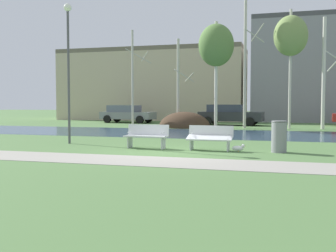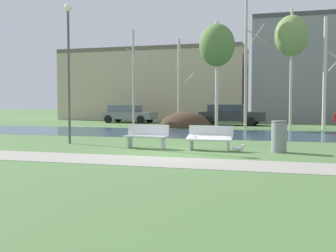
{
  "view_description": "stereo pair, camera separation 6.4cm",
  "coord_description": "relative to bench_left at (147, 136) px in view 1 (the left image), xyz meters",
  "views": [
    {
      "loc": [
        3.73,
        -13.13,
        1.68
      ],
      "look_at": [
        -0.47,
        1.39,
        0.81
      ],
      "focal_mm": 43.59,
      "sensor_mm": 36.0,
      "label": 1
    },
    {
      "loc": [
        3.79,
        -13.11,
        1.68
      ],
      "look_at": [
        -0.47,
        1.39,
        0.81
      ],
      "focal_mm": 43.59,
      "sensor_mm": 36.0,
      "label": 2
    }
  ],
  "objects": [
    {
      "name": "birch_center_right",
      "position": [
        5.13,
        13.23,
        5.43
      ],
      "size": [
        2.14,
        2.14,
        7.61
      ],
      "color": "beige",
      "rests_on": "ground"
    },
    {
      "name": "birch_left",
      "position": [
        -2.25,
        13.27,
        2.59
      ],
      "size": [
        1.28,
        2.34,
        6.07
      ],
      "color": "#BCB7A8",
      "rests_on": "ground"
    },
    {
      "name": "birch_right",
      "position": [
        7.21,
        13.43,
        3.1
      ],
      "size": [
        1.3,
        2.25,
        7.05
      ],
      "color": "beige",
      "rests_on": "ground"
    },
    {
      "name": "birch_far_left",
      "position": [
        -5.26,
        12.33,
        2.96
      ],
      "size": [
        1.49,
        2.61,
        6.66
      ],
      "color": "#BCB7A8",
      "rests_on": "ground"
    },
    {
      "name": "building_beige_block",
      "position": [
        -7.76,
        24.16,
        2.95
      ],
      "size": [
        17.87,
        6.02,
        6.85
      ],
      "color": "#BCAD8E",
      "rests_on": "ground"
    },
    {
      "name": "birch_center",
      "position": [
        2.32,
        13.1,
        3.91
      ],
      "size": [
        1.35,
        2.43,
        8.59
      ],
      "color": "#BCB7A8",
      "rests_on": "ground"
    },
    {
      "name": "birch_center_left",
      "position": [
        0.51,
        12.3,
        4.88
      ],
      "size": [
        2.29,
        2.29,
        6.92
      ],
      "color": "beige",
      "rests_on": "ground"
    },
    {
      "name": "river_band",
      "position": [
        1.18,
        7.61,
        -0.47
      ],
      "size": [
        80.0,
        6.76,
        0.01
      ],
      "primitive_type": "cube",
      "color": "#2D475B",
      "rests_on": "ground"
    },
    {
      "name": "seagull",
      "position": [
        3.37,
        -0.16,
        -0.34
      ],
      "size": [
        0.48,
        0.18,
        0.27
      ],
      "color": "white",
      "rests_on": "ground"
    },
    {
      "name": "streetlamp",
      "position": [
        -3.64,
        0.8,
        3.29
      ],
      "size": [
        0.32,
        0.32,
        5.69
      ],
      "color": "#4C4C51",
      "rests_on": "ground"
    },
    {
      "name": "bench_left",
      "position": [
        0.0,
        0.0,
        0.0
      ],
      "size": [
        1.61,
        0.6,
        0.87
      ],
      "color": "silver",
      "rests_on": "ground"
    },
    {
      "name": "parked_sedan_second_dark",
      "position": [
        0.88,
        16.4,
        0.34
      ],
      "size": [
        4.82,
        2.32,
        1.54
      ],
      "color": "#282B30",
      "rests_on": "ground"
    },
    {
      "name": "bench_right",
      "position": [
        2.36,
        0.0,
        0.0
      ],
      "size": [
        1.61,
        0.6,
        0.87
      ],
      "color": "silver",
      "rests_on": "ground"
    },
    {
      "name": "trash_bin",
      "position": [
        4.7,
        0.09,
        0.08
      ],
      "size": [
        0.53,
        0.53,
        1.07
      ],
      "color": "gray",
      "rests_on": "ground"
    },
    {
      "name": "soil_mound",
      "position": [
        -1.68,
        12.67,
        -0.47
      ],
      "size": [
        3.52,
        2.82,
        2.14
      ],
      "primitive_type": "ellipsoid",
      "color": "#423021",
      "rests_on": "ground"
    },
    {
      "name": "ground_plane",
      "position": [
        1.18,
        8.99,
        -0.47
      ],
      "size": [
        120.0,
        120.0,
        0.0
      ],
      "primitive_type": "plane",
      "color": "#4C703D"
    },
    {
      "name": "paved_path_strip",
      "position": [
        1.18,
        -3.13,
        -0.47
      ],
      "size": [
        60.0,
        1.97,
        0.01
      ],
      "primitive_type": "cube",
      "color": "gray",
      "rests_on": "ground"
    },
    {
      "name": "parked_van_nearest_grey",
      "position": [
        -7.83,
        17.53,
        0.3
      ],
      "size": [
        4.6,
        2.22,
        1.46
      ],
      "color": "slate",
      "rests_on": "ground"
    }
  ]
}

